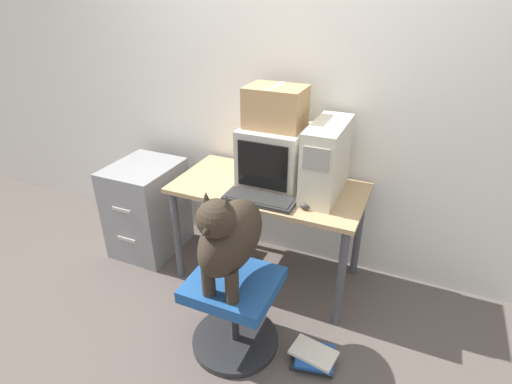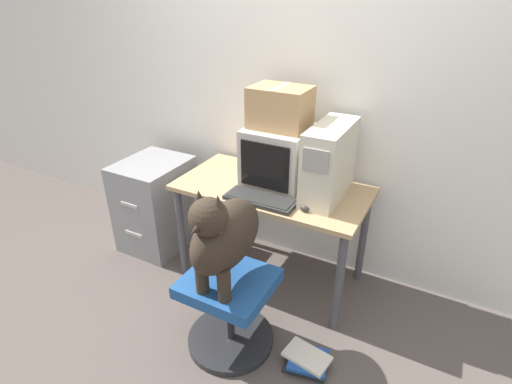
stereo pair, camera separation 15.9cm
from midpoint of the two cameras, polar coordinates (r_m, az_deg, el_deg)
ground_plane at (r=2.77m, az=-2.62°, el=-15.42°), size 12.00×12.00×0.00m
wall_back at (r=2.73m, az=3.45°, el=15.08°), size 8.00×0.05×2.60m
desk at (r=2.64m, az=0.11°, el=-1.06°), size 1.24×0.63×0.72m
crt_monitor at (r=2.59m, az=0.96°, el=5.31°), size 0.39×0.41×0.37m
pc_tower at (r=2.43m, az=8.18°, el=4.56°), size 0.20×0.50×0.46m
keyboard at (r=2.41m, az=-1.38°, el=-1.09°), size 0.44×0.17×0.03m
computer_mouse at (r=2.33m, az=5.09°, el=-2.13°), size 0.06×0.04×0.04m
office_chair at (r=2.35m, az=-5.13°, el=-16.34°), size 0.51×0.51×0.47m
dog at (r=2.01m, az=-6.15°, el=-6.27°), size 0.25×0.54×0.59m
filing_cabinet at (r=3.21m, az=-16.62°, el=-2.23°), size 0.45×0.55×0.71m
cardboard_box at (r=2.49m, az=1.05°, el=12.02°), size 0.35×0.26×0.25m
book_stack_floor at (r=2.42m, az=6.28°, el=-22.49°), size 0.27×0.23×0.08m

